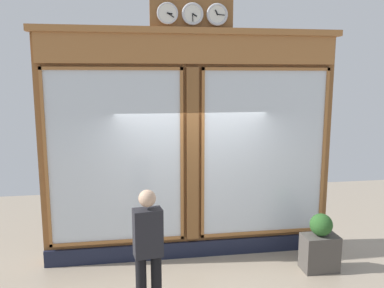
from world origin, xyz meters
The scene contains 4 objects.
shop_facade centered at (0.00, -0.13, 1.93)m, with size 4.99×0.42×4.31m.
pedestrian centered at (0.82, 1.59, 0.93)m, with size 0.39×0.27×1.69m.
planter_box centered at (-1.95, 0.80, 0.29)m, with size 0.56×0.36×0.58m, color #4C4742.
planter_shrub centered at (-1.95, 0.80, 0.76)m, with size 0.36×0.36×0.36m, color #285623.
Camera 1 is at (1.00, 6.35, 3.07)m, focal length 36.92 mm.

